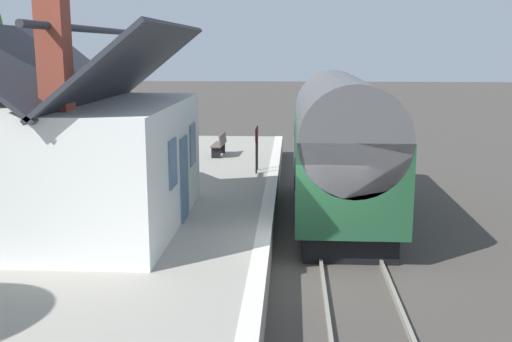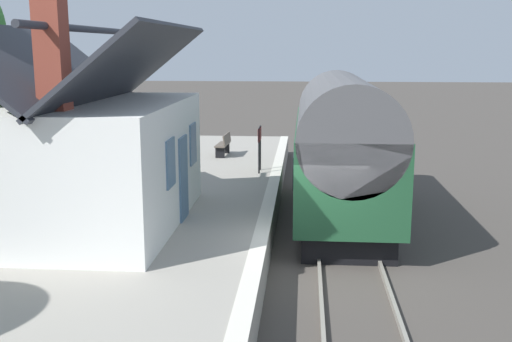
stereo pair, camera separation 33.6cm
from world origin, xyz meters
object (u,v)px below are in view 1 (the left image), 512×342
at_px(bench_near_building, 220,144).
at_px(train, 341,147).
at_px(station_sign_board, 257,138).
at_px(station_building, 92,159).

bearing_deg(bench_near_building, train, -144.49).
relative_size(bench_near_building, station_sign_board, 0.90).
xyz_separation_m(station_building, bench_near_building, (9.80, -1.94, -1.16)).
bearing_deg(train, station_building, 120.97).
bearing_deg(bench_near_building, station_building, 168.81).
bearing_deg(station_sign_board, bench_near_building, 28.05).
distance_m(train, station_sign_board, 3.96).
distance_m(train, station_building, 7.29).
height_order(station_building, bench_near_building, station_building).
bearing_deg(train, bench_near_building, 35.51).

